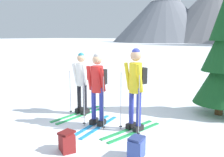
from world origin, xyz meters
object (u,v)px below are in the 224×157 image
Objects in this scene: skier_in_white at (82,80)px; backpack_on_snow_beside at (136,148)px; pine_tree_mid at (223,58)px; skier_in_red at (98,85)px; backpack_on_snow_front at (67,141)px; skier_in_yellow at (136,84)px.

backpack_on_snow_beside is at bearing -30.19° from skier_in_white.
pine_tree_mid is (3.19, 1.95, 0.61)m from skier_in_white.
skier_in_white is 1.04× the size of skier_in_red.
skier_in_red is at bearing -28.41° from skier_in_white.
pine_tree_mid is 4.52m from backpack_on_snow_front.
skier_in_white is 4.76× the size of backpack_on_snow_beside.
skier_in_white is at bearing 151.59° from skier_in_red.
pine_tree_mid is at bearing 46.20° from skier_in_red.
backpack_on_snow_front is at bearing -158.27° from backpack_on_snow_beside.
skier_in_white reaches higher than backpack_on_snow_beside.
pine_tree_mid reaches higher than skier_in_yellow.
backpack_on_snow_front is (-0.60, -1.58, -0.88)m from skier_in_yellow.
backpack_on_snow_front is at bearing -118.04° from pine_tree_mid.
skier_in_white is 1.79m from skier_in_yellow.
skier_in_yellow is (0.90, 0.20, 0.09)m from skier_in_red.
pine_tree_mid is at bearing 76.09° from backpack_on_snow_beside.
skier_in_white reaches higher than backpack_on_snow_front.
pine_tree_mid is at bearing 31.42° from skier_in_white.
skier_in_yellow reaches higher than backpack_on_snow_beside.
backpack_on_snow_beside is at bearing -31.20° from skier_in_red.
skier_in_white is 3.78m from pine_tree_mid.
skier_in_red is at bearing -133.80° from pine_tree_mid.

